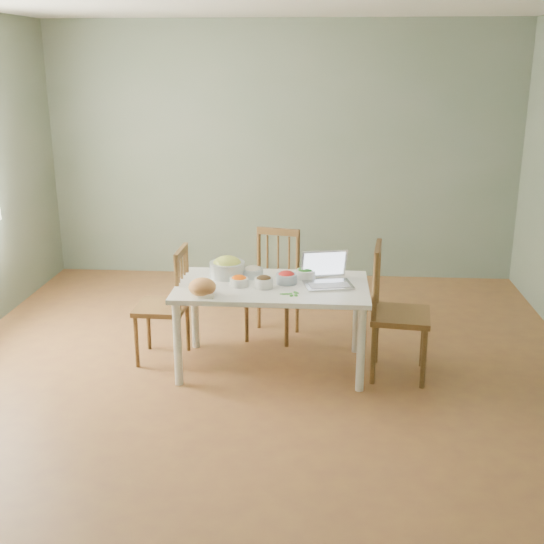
# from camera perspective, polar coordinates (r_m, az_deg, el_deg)

# --- Properties ---
(floor) EXTENTS (5.00, 5.00, 0.00)m
(floor) POSITION_cam_1_polar(r_m,az_deg,el_deg) (5.34, -0.92, -8.18)
(floor) COLOR brown
(floor) RESTS_ON ground
(wall_back) EXTENTS (5.00, 0.00, 2.70)m
(wall_back) POSITION_cam_1_polar(r_m,az_deg,el_deg) (7.37, 0.82, 9.91)
(wall_back) COLOR #5A6D57
(wall_back) RESTS_ON ground
(wall_front) EXTENTS (5.00, 0.00, 2.70)m
(wall_front) POSITION_cam_1_polar(r_m,az_deg,el_deg) (2.52, -6.24, -4.74)
(wall_front) COLOR #5A6D57
(wall_front) RESTS_ON ground
(dining_table) EXTENTS (1.44, 0.81, 0.68)m
(dining_table) POSITION_cam_1_polar(r_m,az_deg,el_deg) (5.25, 0.00, -4.57)
(dining_table) COLOR white
(dining_table) RESTS_ON floor
(chair_far) EXTENTS (0.48, 0.47, 0.92)m
(chair_far) POSITION_cam_1_polar(r_m,az_deg,el_deg) (5.79, 0.01, -1.18)
(chair_far) COLOR #3F2A18
(chair_far) RESTS_ON floor
(chair_left) EXTENTS (0.39, 0.41, 0.92)m
(chair_left) POSITION_cam_1_polar(r_m,az_deg,el_deg) (5.43, -9.21, -2.69)
(chair_left) COLOR #3F2A18
(chair_left) RESTS_ON floor
(chair_right) EXTENTS (0.48, 0.49, 1.01)m
(chair_right) POSITION_cam_1_polar(r_m,az_deg,el_deg) (5.16, 10.69, -3.32)
(chair_right) COLOR #3F2A18
(chair_right) RESTS_ON floor
(bread_boule) EXTENTS (0.25, 0.25, 0.13)m
(bread_boule) POSITION_cam_1_polar(r_m,az_deg,el_deg) (4.91, -5.82, -1.25)
(bread_boule) COLOR #BF7D44
(bread_boule) RESTS_ON dining_table
(butter_stick) EXTENTS (0.12, 0.05, 0.03)m
(butter_stick) POSITION_cam_1_polar(r_m,az_deg,el_deg) (4.87, -5.49, -2.01)
(butter_stick) COLOR white
(butter_stick) RESTS_ON dining_table
(bowl_squash) EXTENTS (0.33, 0.33, 0.16)m
(bowl_squash) POSITION_cam_1_polar(r_m,az_deg,el_deg) (5.32, -3.74, 0.42)
(bowl_squash) COLOR #CBC850
(bowl_squash) RESTS_ON dining_table
(bowl_carrot) EXTENTS (0.15, 0.15, 0.08)m
(bowl_carrot) POSITION_cam_1_polar(r_m,az_deg,el_deg) (5.11, -2.76, -0.73)
(bowl_carrot) COLOR #FF4400
(bowl_carrot) RESTS_ON dining_table
(bowl_onion) EXTENTS (0.17, 0.17, 0.09)m
(bowl_onion) POSITION_cam_1_polar(r_m,az_deg,el_deg) (5.31, -1.63, 0.03)
(bowl_onion) COLOR beige
(bowl_onion) RESTS_ON dining_table
(bowl_mushroom) EXTENTS (0.14, 0.14, 0.09)m
(bowl_mushroom) POSITION_cam_1_polar(r_m,az_deg,el_deg) (5.06, -0.69, -0.81)
(bowl_mushroom) COLOR black
(bowl_mushroom) RESTS_ON dining_table
(bowl_redpep) EXTENTS (0.19, 0.19, 0.09)m
(bowl_redpep) POSITION_cam_1_polar(r_m,az_deg,el_deg) (5.16, 1.21, -0.45)
(bowl_redpep) COLOR #AE0500
(bowl_redpep) RESTS_ON dining_table
(bowl_broccoli) EXTENTS (0.19, 0.19, 0.09)m
(bowl_broccoli) POSITION_cam_1_polar(r_m,az_deg,el_deg) (5.27, 2.82, -0.06)
(bowl_broccoli) COLOR #194B18
(bowl_broccoli) RESTS_ON dining_table
(flatbread) EXTENTS (0.24, 0.24, 0.02)m
(flatbread) POSITION_cam_1_polar(r_m,az_deg,el_deg) (5.41, 3.98, -0.07)
(flatbread) COLOR beige
(flatbread) RESTS_ON dining_table
(basil_bunch) EXTENTS (0.17, 0.17, 0.02)m
(basil_bunch) POSITION_cam_1_polar(r_m,az_deg,el_deg) (4.93, 1.46, -1.78)
(basil_bunch) COLOR #1E7C19
(basil_bunch) RESTS_ON dining_table
(laptop) EXTENTS (0.41, 0.38, 0.24)m
(laptop) POSITION_cam_1_polar(r_m,az_deg,el_deg) (5.09, 4.74, 0.11)
(laptop) COLOR silver
(laptop) RESTS_ON dining_table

